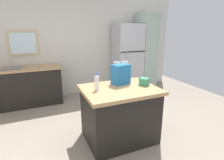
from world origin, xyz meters
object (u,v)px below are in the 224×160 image
(small_box, at_px, (144,82))
(bottle, at_px, (97,82))
(tall_cabinet, at_px, (146,52))
(shopping_bag, at_px, (121,74))
(kitchen_island, at_px, (119,114))
(refrigerator, at_px, (127,58))

(small_box, xyz_separation_m, bottle, (-0.78, 0.07, 0.06))
(bottle, bearing_deg, tall_cabinet, 42.95)
(small_box, bearing_deg, bottle, 174.78)
(bottle, bearing_deg, shopping_bag, 18.67)
(tall_cabinet, distance_m, small_box, 2.59)
(tall_cabinet, bearing_deg, shopping_bag, -132.57)
(kitchen_island, distance_m, bottle, 0.66)
(tall_cabinet, height_order, bottle, tall_cabinet)
(tall_cabinet, height_order, small_box, tall_cabinet)
(small_box, relative_size, bottle, 0.52)
(kitchen_island, bearing_deg, small_box, -3.95)
(refrigerator, distance_m, shopping_bag, 2.23)
(kitchen_island, xyz_separation_m, bottle, (-0.36, 0.04, 0.56))
(shopping_bag, bearing_deg, kitchen_island, -119.43)
(tall_cabinet, distance_m, shopping_bag, 2.60)
(shopping_bag, distance_m, small_box, 0.40)
(tall_cabinet, bearing_deg, kitchen_island, -131.51)
(refrigerator, height_order, small_box, refrigerator)
(kitchen_island, distance_m, refrigerator, 2.51)
(bottle, bearing_deg, refrigerator, 52.19)
(kitchen_island, xyz_separation_m, small_box, (0.42, -0.03, 0.49))
(shopping_bag, height_order, bottle, shopping_bag)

